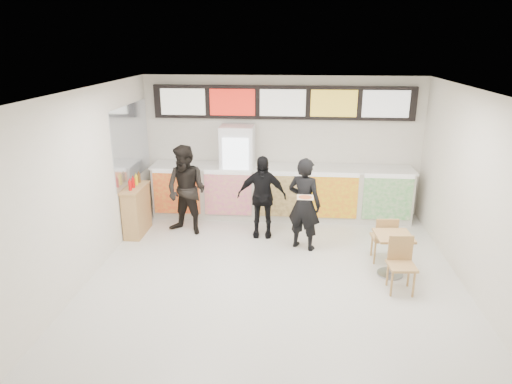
# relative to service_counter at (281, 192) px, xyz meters

# --- Properties ---
(floor) EXTENTS (7.00, 7.00, 0.00)m
(floor) POSITION_rel_service_counter_xyz_m (-0.00, -3.09, -0.57)
(floor) COLOR beige
(floor) RESTS_ON ground
(ceiling) EXTENTS (7.00, 7.00, 0.00)m
(ceiling) POSITION_rel_service_counter_xyz_m (-0.00, -3.09, 2.43)
(ceiling) COLOR white
(ceiling) RESTS_ON wall_back
(wall_back) EXTENTS (6.00, 0.00, 6.00)m
(wall_back) POSITION_rel_service_counter_xyz_m (-0.00, 0.41, 0.93)
(wall_back) COLOR silver
(wall_back) RESTS_ON floor
(wall_left) EXTENTS (0.00, 7.00, 7.00)m
(wall_left) POSITION_rel_service_counter_xyz_m (-3.00, -3.09, 0.93)
(wall_left) COLOR silver
(wall_left) RESTS_ON floor
(wall_right) EXTENTS (0.00, 7.00, 7.00)m
(wall_right) POSITION_rel_service_counter_xyz_m (3.00, -3.09, 0.93)
(wall_right) COLOR silver
(wall_right) RESTS_ON floor
(service_counter) EXTENTS (5.56, 0.77, 1.14)m
(service_counter) POSITION_rel_service_counter_xyz_m (0.00, 0.00, 0.00)
(service_counter) COLOR silver
(service_counter) RESTS_ON floor
(menu_board) EXTENTS (5.50, 0.14, 0.70)m
(menu_board) POSITION_rel_service_counter_xyz_m (0.00, 0.32, 1.88)
(menu_board) COLOR black
(menu_board) RESTS_ON wall_back
(drinks_fridge) EXTENTS (0.70, 0.67, 2.00)m
(drinks_fridge) POSITION_rel_service_counter_xyz_m (-0.93, 0.02, 0.43)
(drinks_fridge) COLOR white
(drinks_fridge) RESTS_ON floor
(mirror_panel) EXTENTS (0.01, 2.00, 1.50)m
(mirror_panel) POSITION_rel_service_counter_xyz_m (-2.99, -0.64, 1.18)
(mirror_panel) COLOR #B2B7BF
(mirror_panel) RESTS_ON wall_left
(customer_main) EXTENTS (0.75, 0.64, 1.73)m
(customer_main) POSITION_rel_service_counter_xyz_m (0.47, -1.55, 0.29)
(customer_main) COLOR black
(customer_main) RESTS_ON floor
(customer_left) EXTENTS (1.05, 0.93, 1.79)m
(customer_left) POSITION_rel_service_counter_xyz_m (-1.82, -1.02, 0.32)
(customer_left) COLOR black
(customer_left) RESTS_ON floor
(customer_mid) EXTENTS (0.96, 0.42, 1.62)m
(customer_mid) POSITION_rel_service_counter_xyz_m (-0.34, -1.04, 0.24)
(customer_mid) COLOR black
(customer_mid) RESTS_ON floor
(pizza_slice) EXTENTS (0.36, 0.36, 0.02)m
(pizza_slice) POSITION_rel_service_counter_xyz_m (0.47, -2.00, 0.58)
(pizza_slice) COLOR beige
(pizza_slice) RESTS_ON customer_main
(cafe_table) EXTENTS (0.62, 1.48, 0.85)m
(cafe_table) POSITION_rel_service_counter_xyz_m (1.90, -2.47, -0.08)
(cafe_table) COLOR tan
(cafe_table) RESTS_ON floor
(condiment_ledge) EXTENTS (0.35, 0.87, 1.17)m
(condiment_ledge) POSITION_rel_service_counter_xyz_m (-2.82, -1.14, -0.07)
(condiment_ledge) COLOR tan
(condiment_ledge) RESTS_ON floor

